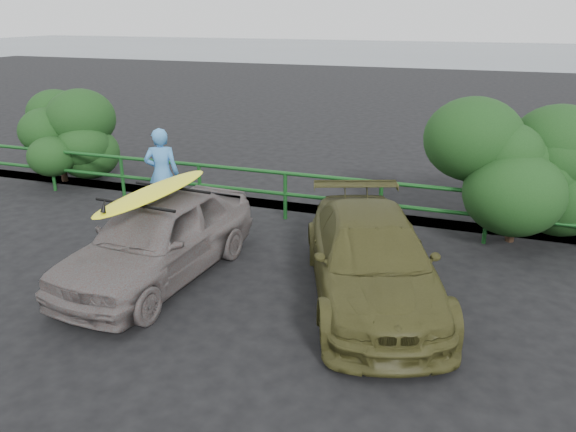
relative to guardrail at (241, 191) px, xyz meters
name	(u,v)px	position (x,y,z in m)	size (l,w,h in m)	color
ground	(96,328)	(0.00, -5.00, -0.52)	(80.00, 80.00, 0.00)	black
ocean	(447,52)	(0.00, 55.00, -0.52)	(200.00, 200.00, 0.00)	#525D65
guardrail	(241,191)	(0.00, 0.00, 0.00)	(14.00, 0.08, 1.04)	#154B1A
shrub_left	(68,147)	(-4.80, 0.40, 0.50)	(3.20, 2.40, 2.03)	#183B15
shrub_right	(492,173)	(5.00, 0.50, 0.72)	(3.20, 2.40, 2.49)	#183B15
sedan	(158,238)	(-0.01, -3.29, 0.17)	(1.64, 4.07, 1.39)	#625957
olive_vehicle	(372,259)	(3.39, -2.83, 0.12)	(1.80, 4.42, 1.28)	#403F1C
man	(162,174)	(-1.45, -0.77, 0.44)	(0.70, 0.46, 1.92)	#4388CA
roof_rack	(154,196)	(-0.01, -3.29, 0.89)	(1.45, 1.02, 0.05)	black
surfboard	(154,192)	(-0.01, -3.29, 0.95)	(0.57, 2.74, 0.08)	yellow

